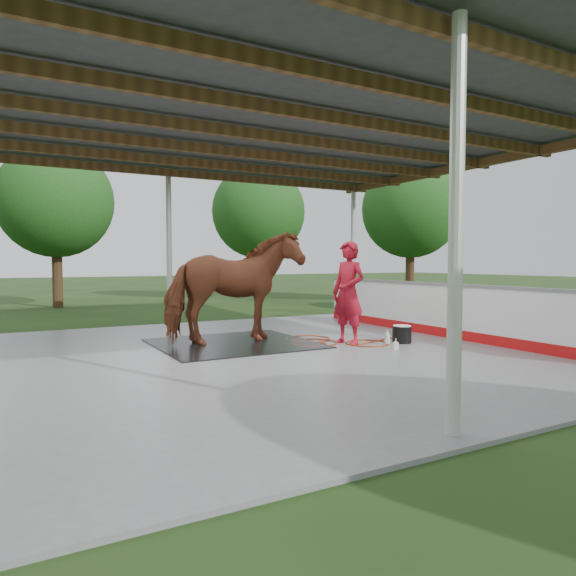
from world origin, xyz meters
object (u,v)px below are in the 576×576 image
dasher_board (440,311)px  wash_bucket (402,334)px  handler (348,293)px  horse (234,286)px

dasher_board → wash_bucket: (-1.37, -0.34, -0.37)m
dasher_board → handler: bearing=177.7°
horse → wash_bucket: bearing=-116.8°
dasher_board → wash_bucket: bearing=-166.1°
dasher_board → horse: horse is taller
horse → wash_bucket: size_ratio=6.95×
handler → wash_bucket: bearing=51.2°
wash_bucket → handler: bearing=156.2°
horse → handler: horse is taller
dasher_board → horse: size_ratio=3.06×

